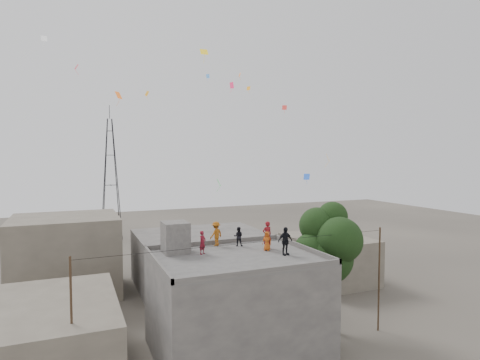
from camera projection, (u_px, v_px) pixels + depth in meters
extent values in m
plane|color=#3F3A34|center=(236.00, 352.00, 25.32)|extent=(140.00, 140.00, 0.00)
cube|color=#4D4A47|center=(236.00, 305.00, 25.14)|extent=(10.00, 8.00, 6.00)
cube|color=#4E4C4A|center=(236.00, 258.00, 24.97)|extent=(10.00, 8.00, 0.10)
cube|color=#4D4A47|center=(215.00, 242.00, 28.57)|extent=(10.00, 0.15, 0.30)
cube|color=#4D4A47|center=(264.00, 271.00, 21.34)|extent=(10.00, 0.15, 0.30)
cube|color=#4D4A47|center=(304.00, 248.00, 26.86)|extent=(0.15, 8.00, 0.30)
cube|color=#4D4A47|center=(157.00, 262.00, 23.05)|extent=(0.15, 8.00, 0.30)
cube|color=#4D4A47|center=(175.00, 237.00, 26.07)|extent=(1.60, 1.80, 2.00)
cube|color=#5E564A|center=(44.00, 338.00, 22.79)|extent=(8.00, 10.00, 4.00)
cube|color=#4D4A47|center=(201.00, 258.00, 38.83)|extent=(12.00, 9.00, 5.00)
cube|color=#5E564A|center=(66.00, 255.00, 35.98)|extent=(9.00, 8.00, 7.00)
cube|color=#5E564A|center=(328.00, 259.00, 39.80)|extent=(7.00, 8.00, 4.40)
cylinder|color=black|center=(327.00, 302.00, 28.44)|extent=(0.44, 0.44, 4.00)
cylinder|color=black|center=(328.00, 280.00, 28.50)|extent=(0.64, 0.91, 2.14)
sphere|color=black|center=(328.00, 258.00, 28.26)|extent=(3.60, 3.60, 3.60)
sphere|color=black|center=(338.00, 245.00, 28.91)|extent=(3.00, 3.00, 3.00)
sphere|color=black|center=(313.00, 252.00, 28.35)|extent=(2.80, 2.80, 2.80)
sphere|color=black|center=(340.00, 240.00, 27.60)|extent=(3.20, 3.20, 3.20)
sphere|color=black|center=(317.00, 225.00, 28.84)|extent=(2.60, 2.60, 2.60)
sphere|color=black|center=(332.00, 217.00, 28.96)|extent=(2.20, 2.20, 2.20)
cylinder|color=black|center=(72.00, 329.00, 20.05)|extent=(0.12, 0.12, 7.40)
cylinder|color=black|center=(379.00, 279.00, 28.24)|extent=(0.12, 0.12, 7.40)
cylinder|color=black|center=(252.00, 243.00, 23.94)|extent=(20.00, 0.52, 0.02)
cylinder|color=black|center=(105.00, 180.00, 58.97)|extent=(1.27, 1.27, 18.01)
cylinder|color=black|center=(117.00, 179.00, 59.62)|extent=(1.27, 1.27, 18.01)
cylinder|color=black|center=(116.00, 179.00, 61.19)|extent=(1.27, 1.27, 18.01)
cylinder|color=black|center=(104.00, 179.00, 60.53)|extent=(1.27, 1.27, 18.01)
cube|color=black|center=(111.00, 215.00, 60.39)|extent=(2.36, 0.08, 0.08)
cube|color=black|center=(111.00, 215.00, 60.39)|extent=(0.08, 2.36, 0.08)
cube|color=black|center=(111.00, 185.00, 60.13)|extent=(1.81, 0.08, 0.08)
cube|color=black|center=(111.00, 185.00, 60.13)|extent=(0.08, 1.81, 0.08)
cube|color=black|center=(110.00, 155.00, 59.87)|extent=(1.26, 0.08, 0.08)
cube|color=black|center=(110.00, 155.00, 59.87)|extent=(0.08, 1.26, 0.08)
cube|color=black|center=(110.00, 131.00, 59.66)|extent=(0.82, 0.08, 0.08)
cube|color=black|center=(110.00, 131.00, 59.66)|extent=(0.08, 0.82, 0.08)
cylinder|color=black|center=(109.00, 112.00, 59.50)|extent=(0.08, 0.08, 2.00)
imported|color=maroon|center=(267.00, 235.00, 27.15)|extent=(0.71, 0.50, 1.86)
imported|color=#C75316|center=(267.00, 241.00, 26.60)|extent=(0.72, 0.73, 1.28)
imported|color=black|center=(238.00, 236.00, 27.98)|extent=(0.81, 0.75, 1.34)
imported|color=black|center=(285.00, 241.00, 25.35)|extent=(1.09, 0.55, 1.79)
imported|color=#9E5212|center=(216.00, 234.00, 28.00)|extent=(1.27, 1.08, 1.70)
imported|color=maroon|center=(203.00, 243.00, 25.62)|extent=(0.65, 0.61, 1.50)
plane|color=orange|center=(119.00, 95.00, 24.63)|extent=(0.49, 0.53, 0.44)
plane|color=#FB275E|center=(232.00, 85.00, 34.99)|extent=(0.22, 0.54, 0.52)
plane|color=#FFA827|center=(147.00, 93.00, 31.42)|extent=(0.40, 0.44, 0.36)
plane|color=blue|center=(307.00, 177.00, 30.77)|extent=(0.39, 0.44, 0.46)
plane|color=silver|center=(44.00, 38.00, 27.41)|extent=(0.40, 0.18, 0.37)
plane|color=orange|center=(248.00, 88.00, 39.93)|extent=(0.29, 0.38, 0.39)
plane|color=green|center=(219.00, 182.00, 28.59)|extent=(0.42, 0.58, 0.48)
plane|color=red|center=(284.00, 108.00, 34.56)|extent=(0.43, 0.27, 0.37)
plane|color=yellow|center=(204.00, 52.00, 22.68)|extent=(0.45, 0.28, 0.35)
plane|color=#4A8DDE|center=(208.00, 76.00, 37.94)|extent=(0.30, 0.35, 0.36)
plane|color=#F44D60|center=(76.00, 67.00, 24.14)|extent=(0.24, 0.39, 0.31)
plane|color=gold|center=(328.00, 157.00, 28.63)|extent=(0.49, 0.56, 0.52)
plane|color=orange|center=(240.00, 75.00, 39.89)|extent=(0.16, 0.40, 0.37)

